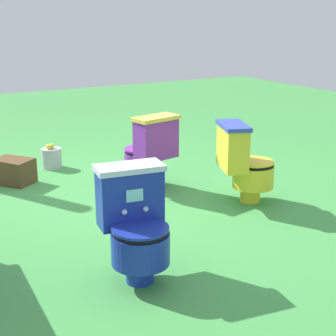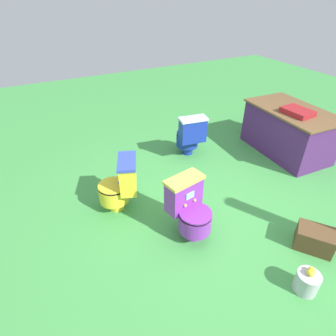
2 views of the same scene
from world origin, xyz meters
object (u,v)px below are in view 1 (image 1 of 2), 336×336
at_px(toilet_yellow, 244,163).
at_px(lemon_bucket, 51,158).
at_px(small_crate, 13,171).
at_px(toilet_blue, 136,223).
at_px(toilet_purple, 149,151).

xyz_separation_m(toilet_yellow, lemon_bucket, (1.91, 1.15, -0.25)).
height_order(small_crate, lemon_bucket, lemon_bucket).
xyz_separation_m(toilet_yellow, small_crate, (1.59, 1.65, -0.25)).
bearing_deg(toilet_blue, lemon_bucket, -87.91).
bearing_deg(toilet_yellow, toilet_blue, -41.09).
bearing_deg(toilet_yellow, lemon_bucket, -127.32).
xyz_separation_m(toilet_blue, toilet_purple, (1.53, -0.92, 0.00)).
relative_size(toilet_purple, small_crate, 1.90).
height_order(toilet_blue, lemon_bucket, toilet_blue).
distance_m(toilet_blue, lemon_bucket, 2.69).
relative_size(toilet_yellow, toilet_purple, 1.00).
xyz_separation_m(toilet_blue, toilet_yellow, (0.75, -1.46, 0.00)).
bearing_deg(lemon_bucket, small_crate, 122.72).
distance_m(toilet_blue, small_crate, 2.36).
distance_m(toilet_blue, toilet_yellow, 1.64).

